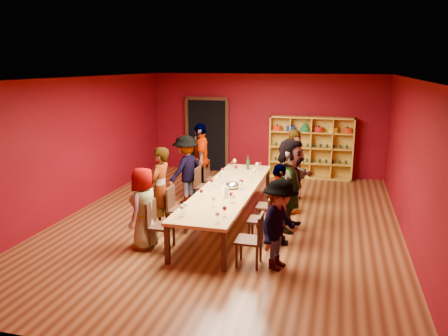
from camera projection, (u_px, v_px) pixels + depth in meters
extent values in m
cube|color=#522A15|center=(228.00, 223.00, 9.26)|extent=(7.10, 9.10, 0.02)
cube|color=#5B040E|center=(265.00, 124.00, 13.15)|extent=(7.10, 0.02, 3.00)
cube|color=#5B040E|center=(124.00, 234.00, 4.67)|extent=(7.10, 0.02, 3.00)
cube|color=#5B040E|center=(77.00, 145.00, 9.79)|extent=(0.02, 9.10, 3.00)
cube|color=#5B040E|center=(412.00, 163.00, 8.04)|extent=(0.02, 9.10, 3.00)
cube|color=white|center=(228.00, 78.00, 8.56)|extent=(7.10, 9.10, 0.02)
cube|color=tan|center=(228.00, 190.00, 9.09)|extent=(1.10, 4.50, 0.06)
cube|color=black|center=(167.00, 245.00, 7.26)|extent=(0.08, 0.08, 0.69)
cube|color=black|center=(230.00, 180.00, 11.34)|extent=(0.08, 0.08, 0.69)
cube|color=black|center=(224.00, 251.00, 7.02)|extent=(0.08, 0.08, 0.69)
cube|color=black|center=(268.00, 182.00, 11.10)|extent=(0.08, 0.08, 0.69)
cube|color=black|center=(208.00, 135.00, 13.63)|extent=(1.20, 0.14, 2.20)
cube|color=black|center=(207.00, 98.00, 13.30)|extent=(1.32, 0.06, 0.10)
cube|color=black|center=(187.00, 135.00, 13.73)|extent=(0.10, 0.06, 2.20)
cube|color=black|center=(227.00, 137.00, 13.40)|extent=(0.10, 0.06, 2.20)
cube|color=gold|center=(271.00, 146.00, 13.02)|extent=(0.04, 0.40, 1.80)
cube|color=gold|center=(353.00, 150.00, 12.43)|extent=(0.04, 0.40, 1.80)
cube|color=gold|center=(312.00, 117.00, 12.52)|extent=(2.40, 0.40, 0.04)
cube|color=gold|center=(309.00, 177.00, 12.93)|extent=(2.40, 0.40, 0.04)
cube|color=gold|center=(311.00, 146.00, 12.90)|extent=(2.40, 0.02, 1.80)
cube|color=gold|center=(310.00, 163.00, 12.83)|extent=(2.36, 0.38, 0.03)
cube|color=gold|center=(311.00, 148.00, 12.73)|extent=(2.36, 0.38, 0.03)
cube|color=gold|center=(312.00, 132.00, 12.62)|extent=(2.36, 0.38, 0.03)
cube|color=gold|center=(290.00, 147.00, 12.88)|extent=(0.03, 0.38, 1.76)
cube|color=gold|center=(311.00, 148.00, 12.73)|extent=(0.03, 0.38, 1.76)
cube|color=gold|center=(332.00, 149.00, 12.58)|extent=(0.03, 0.38, 1.76)
cylinder|color=red|center=(277.00, 128.00, 12.85)|extent=(0.26, 0.26, 0.15)
sphere|color=black|center=(277.00, 125.00, 12.83)|extent=(0.05, 0.05, 0.05)
cylinder|color=#163499|center=(291.00, 128.00, 12.75)|extent=(0.26, 0.26, 0.15)
sphere|color=black|center=(291.00, 125.00, 12.73)|extent=(0.05, 0.05, 0.05)
cylinder|color=#1C723F|center=(305.00, 130.00, 12.66)|extent=(0.26, 0.26, 0.08)
cone|color=#1C723F|center=(305.00, 125.00, 12.62)|extent=(0.24, 0.24, 0.22)
cylinder|color=#AD1813|center=(319.00, 129.00, 12.55)|extent=(0.26, 0.26, 0.15)
sphere|color=black|center=(319.00, 126.00, 12.53)|extent=(0.05, 0.05, 0.05)
cylinder|color=yellow|center=(333.00, 130.00, 12.45)|extent=(0.26, 0.26, 0.15)
sphere|color=black|center=(333.00, 127.00, 12.43)|extent=(0.05, 0.05, 0.05)
cylinder|color=red|center=(348.00, 130.00, 12.35)|extent=(0.26, 0.26, 0.15)
sphere|color=black|center=(348.00, 127.00, 12.33)|extent=(0.05, 0.05, 0.05)
cylinder|color=#1A2F20|center=(276.00, 159.00, 13.07)|extent=(0.07, 0.07, 0.10)
cylinder|color=#1A2F20|center=(282.00, 159.00, 13.02)|extent=(0.07, 0.07, 0.10)
cylinder|color=#1A2F20|center=(288.00, 159.00, 12.98)|extent=(0.07, 0.07, 0.10)
cylinder|color=#1A2F20|center=(294.00, 160.00, 12.93)|extent=(0.07, 0.07, 0.10)
cylinder|color=#1A2F20|center=(301.00, 160.00, 12.89)|extent=(0.07, 0.07, 0.10)
cylinder|color=#1A2F20|center=(307.00, 160.00, 12.84)|extent=(0.07, 0.07, 0.10)
cylinder|color=#1A2F20|center=(313.00, 161.00, 12.79)|extent=(0.07, 0.07, 0.10)
cylinder|color=#1A2F20|center=(320.00, 161.00, 12.75)|extent=(0.07, 0.07, 0.10)
cylinder|color=#1A2F20|center=(326.00, 161.00, 12.70)|extent=(0.07, 0.07, 0.10)
cylinder|color=#1A2F20|center=(333.00, 162.00, 12.65)|extent=(0.07, 0.07, 0.10)
cylinder|color=#1A2F20|center=(339.00, 162.00, 12.61)|extent=(0.07, 0.07, 0.10)
cylinder|color=#1A2F20|center=(346.00, 162.00, 12.56)|extent=(0.07, 0.07, 0.10)
cylinder|color=#1A2F20|center=(276.00, 144.00, 12.97)|extent=(0.07, 0.07, 0.10)
cylinder|color=#1A2F20|center=(282.00, 144.00, 12.92)|extent=(0.07, 0.07, 0.10)
cylinder|color=#1A2F20|center=(289.00, 144.00, 12.87)|extent=(0.07, 0.07, 0.10)
cylinder|color=#1A2F20|center=(295.00, 145.00, 12.83)|extent=(0.07, 0.07, 0.10)
cylinder|color=#1A2F20|center=(301.00, 145.00, 12.78)|extent=(0.07, 0.07, 0.10)
cylinder|color=#1A2F20|center=(308.00, 145.00, 12.73)|extent=(0.07, 0.07, 0.10)
cylinder|color=#1A2F20|center=(314.00, 145.00, 12.69)|extent=(0.07, 0.07, 0.10)
cylinder|color=#1A2F20|center=(321.00, 146.00, 12.64)|extent=(0.07, 0.07, 0.10)
cylinder|color=#1A2F20|center=(327.00, 146.00, 12.60)|extent=(0.07, 0.07, 0.10)
cylinder|color=#1A2F20|center=(334.00, 146.00, 12.55)|extent=(0.07, 0.07, 0.10)
cylinder|color=#1A2F20|center=(340.00, 147.00, 12.50)|extent=(0.07, 0.07, 0.10)
cylinder|color=#1A2F20|center=(347.00, 147.00, 12.46)|extent=(0.07, 0.07, 0.10)
cube|color=black|center=(161.00, 226.00, 7.85)|extent=(0.42, 0.42, 0.04)
cube|color=black|center=(151.00, 213.00, 7.84)|extent=(0.04, 0.40, 0.44)
cube|color=black|center=(149.00, 241.00, 7.79)|extent=(0.04, 0.04, 0.41)
cube|color=black|center=(167.00, 242.00, 7.70)|extent=(0.04, 0.04, 0.41)
cube|color=black|center=(157.00, 234.00, 8.11)|extent=(0.04, 0.04, 0.41)
cube|color=black|center=(174.00, 235.00, 8.02)|extent=(0.04, 0.04, 0.41)
imported|color=#4B4B50|center=(144.00, 208.00, 7.86)|extent=(0.44, 0.75, 1.49)
cube|color=black|center=(180.00, 210.00, 8.75)|extent=(0.42, 0.42, 0.04)
cube|color=black|center=(171.00, 197.00, 8.74)|extent=(0.04, 0.40, 0.44)
cube|color=black|center=(169.00, 222.00, 8.68)|extent=(0.04, 0.04, 0.41)
cube|color=black|center=(185.00, 224.00, 8.60)|extent=(0.04, 0.04, 0.41)
cube|color=black|center=(175.00, 217.00, 9.00)|extent=(0.04, 0.04, 0.41)
cube|color=black|center=(191.00, 218.00, 8.92)|extent=(0.04, 0.04, 0.41)
imported|color=#141639|center=(160.00, 188.00, 8.75)|extent=(0.48, 0.64, 1.69)
cube|color=black|center=(206.00, 187.00, 10.40)|extent=(0.42, 0.42, 0.04)
cube|color=black|center=(198.00, 176.00, 10.39)|extent=(0.04, 0.40, 0.44)
cube|color=black|center=(197.00, 197.00, 10.33)|extent=(0.04, 0.04, 0.41)
cube|color=black|center=(211.00, 198.00, 10.25)|extent=(0.04, 0.04, 0.41)
cube|color=black|center=(201.00, 193.00, 10.65)|extent=(0.04, 0.04, 0.41)
cube|color=black|center=(215.00, 194.00, 10.57)|extent=(0.04, 0.04, 0.41)
imported|color=#151A3B|center=(186.00, 169.00, 10.43)|extent=(0.79, 1.15, 1.64)
cube|color=black|center=(214.00, 179.00, 11.07)|extent=(0.42, 0.42, 0.04)
cube|color=black|center=(207.00, 169.00, 11.06)|extent=(0.04, 0.40, 0.44)
cube|color=black|center=(206.00, 189.00, 11.00)|extent=(0.04, 0.04, 0.41)
cube|color=black|center=(219.00, 190.00, 10.92)|extent=(0.04, 0.04, 0.41)
cube|color=black|center=(210.00, 185.00, 11.32)|extent=(0.04, 0.04, 0.41)
cube|color=black|center=(222.00, 186.00, 11.24)|extent=(0.04, 0.04, 0.41)
imported|color=silver|center=(201.00, 159.00, 11.04)|extent=(0.79, 1.18, 1.84)
cube|color=black|center=(249.00, 240.00, 7.23)|extent=(0.42, 0.42, 0.04)
cube|color=black|center=(261.00, 228.00, 7.12)|extent=(0.04, 0.40, 0.44)
cube|color=black|center=(237.00, 256.00, 7.16)|extent=(0.04, 0.04, 0.41)
cube|color=black|center=(257.00, 258.00, 7.08)|extent=(0.04, 0.04, 0.41)
cube|color=black|center=(241.00, 248.00, 7.48)|extent=(0.04, 0.04, 0.41)
cube|color=black|center=(261.00, 250.00, 7.40)|extent=(0.04, 0.04, 0.41)
imported|color=#4D4E52|center=(279.00, 224.00, 7.03)|extent=(0.70, 1.05, 1.51)
cube|color=black|center=(260.00, 220.00, 8.17)|extent=(0.42, 0.42, 0.04)
cube|color=black|center=(270.00, 209.00, 8.07)|extent=(0.04, 0.40, 0.44)
cube|color=black|center=(249.00, 234.00, 8.10)|extent=(0.04, 0.04, 0.41)
cube|color=black|center=(267.00, 235.00, 8.02)|extent=(0.04, 0.04, 0.41)
cube|color=black|center=(253.00, 227.00, 8.42)|extent=(0.04, 0.04, 0.41)
cube|color=black|center=(270.00, 229.00, 8.34)|extent=(0.04, 0.04, 0.41)
imported|color=#5274AA|center=(279.00, 204.00, 8.01)|extent=(0.71, 0.98, 1.53)
cube|color=black|center=(267.00, 206.00, 8.96)|extent=(0.42, 0.42, 0.04)
cube|color=black|center=(277.00, 196.00, 8.85)|extent=(0.04, 0.40, 0.44)
cube|color=black|center=(257.00, 219.00, 8.89)|extent=(0.04, 0.04, 0.41)
cube|color=black|center=(274.00, 220.00, 8.81)|extent=(0.04, 0.04, 0.41)
cube|color=black|center=(260.00, 213.00, 9.21)|extent=(0.04, 0.04, 0.41)
cube|color=black|center=(276.00, 215.00, 9.12)|extent=(0.04, 0.04, 0.41)
imported|color=beige|center=(290.00, 184.00, 8.73)|extent=(0.76, 1.78, 1.86)
cube|color=black|center=(275.00, 192.00, 9.92)|extent=(0.42, 0.42, 0.04)
cube|color=black|center=(283.00, 183.00, 9.82)|extent=(0.04, 0.40, 0.44)
cube|color=black|center=(266.00, 203.00, 9.86)|extent=(0.04, 0.04, 0.41)
cube|color=black|center=(281.00, 205.00, 9.77)|extent=(0.04, 0.04, 0.41)
cube|color=black|center=(268.00, 199.00, 10.17)|extent=(0.04, 0.04, 0.41)
cube|color=black|center=(283.00, 200.00, 10.09)|extent=(0.04, 0.04, 0.41)
imported|color=#49494E|center=(290.00, 179.00, 9.75)|extent=(0.70, 0.87, 1.56)
cube|color=black|center=(280.00, 182.00, 10.79)|extent=(0.42, 0.42, 0.04)
cube|color=black|center=(288.00, 173.00, 10.68)|extent=(0.04, 0.40, 0.44)
cube|color=black|center=(272.00, 192.00, 10.72)|extent=(0.04, 0.04, 0.41)
cube|color=black|center=(286.00, 193.00, 10.64)|extent=(0.04, 0.04, 0.41)
cube|color=black|center=(274.00, 188.00, 11.04)|extent=(0.04, 0.04, 0.41)
cube|color=black|center=(287.00, 189.00, 10.96)|extent=(0.04, 0.04, 0.41)
imported|color=#5982B8|center=(296.00, 166.00, 10.59)|extent=(0.62, 0.74, 1.75)
cylinder|color=silver|center=(232.00, 169.00, 10.75)|extent=(0.06, 0.06, 0.01)
cylinder|color=silver|center=(232.00, 167.00, 10.74)|extent=(0.01, 0.01, 0.10)
ellipsoid|color=#4D0811|center=(232.00, 163.00, 10.72)|extent=(0.08, 0.08, 0.09)
cylinder|color=silver|center=(251.00, 181.00, 9.66)|extent=(0.06, 0.06, 0.01)
cylinder|color=silver|center=(251.00, 179.00, 9.65)|extent=(0.01, 0.01, 0.10)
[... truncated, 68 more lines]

